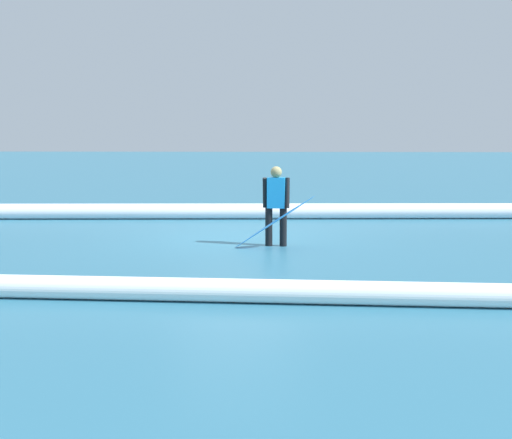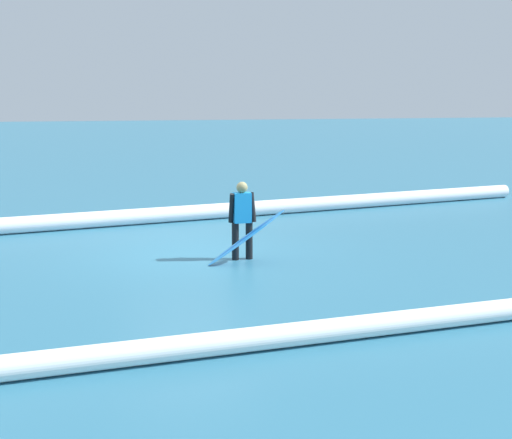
% 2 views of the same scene
% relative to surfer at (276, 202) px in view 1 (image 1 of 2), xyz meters
% --- Properties ---
extents(ground_plane, '(196.44, 196.44, 0.00)m').
position_rel_surfer_xyz_m(ground_plane, '(0.85, -0.89, -0.87)').
color(ground_plane, '#2D6B87').
extents(surfer, '(0.52, 0.25, 1.54)m').
position_rel_surfer_xyz_m(surfer, '(0.00, 0.00, 0.00)').
color(surfer, black).
rests_on(surfer, ground_plane).
extents(surfboard, '(1.56, 0.36, 1.04)m').
position_rel_surfer_xyz_m(surfboard, '(0.02, 0.34, -0.36)').
color(surfboard, '#268CE5').
rests_on(surfboard, ground_plane).
extents(wave_crest_foreground, '(20.79, 2.06, 0.40)m').
position_rel_surfer_xyz_m(wave_crest_foreground, '(-0.23, -4.44, -0.66)').
color(wave_crest_foreground, white).
rests_on(wave_crest_foreground, ground_plane).
extents(wave_crest_midground, '(16.94, 0.54, 0.30)m').
position_rel_surfer_xyz_m(wave_crest_midground, '(1.74, 4.50, -0.71)').
color(wave_crest_midground, white).
rests_on(wave_crest_midground, ground_plane).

